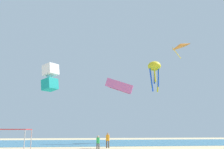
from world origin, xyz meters
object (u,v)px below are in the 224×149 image
Objects in this scene: canopy_tent at (11,130)px; kite_octopus_yellow at (154,68)px; person_leftmost at (98,141)px; kite_parafoil_pink at (119,86)px; person_near_tent at (108,139)px; kite_box_white at (50,77)px; kite_delta_orange at (181,45)px.

kite_octopus_yellow is at bearing 50.68° from canopy_tent.
canopy_tent is at bearing -25.68° from kite_octopus_yellow.
canopy_tent reaches higher than person_leftmost.
canopy_tent is at bearing -94.76° from kite_parafoil_pink.
person_near_tent is 14.09m from kite_parafoil_pink.
kite_parafoil_pink is 1.48× the size of kite_box_white.
person_near_tent is 0.59× the size of kite_box_white.
kite_octopus_yellow is 9.93m from kite_parafoil_pink.
kite_box_white is at bearing 70.56° from person_near_tent.
kite_octopus_yellow reaches higher than kite_box_white.
kite_box_white reaches higher than canopy_tent.
kite_octopus_yellow is (11.05, 14.63, 13.31)m from person_near_tent.
kite_octopus_yellow is at bearing 53.64° from kite_parafoil_pink.
person_near_tent is 0.31× the size of kite_octopus_yellow.
canopy_tent is 10.67m from person_leftmost.
kite_box_white is (-18.28, -17.53, -6.11)m from kite_octopus_yellow.
kite_octopus_yellow reaches higher than person_near_tent.
person_leftmost is 17.07m from kite_parafoil_pink.
kite_octopus_yellow is (20.41, 24.92, 12.27)m from canopy_tent.
person_near_tent is at bearing 47.73° from canopy_tent.
person_leftmost is 9.36m from kite_box_white.
kite_delta_orange reaches higher than canopy_tent.
kite_delta_orange is 0.68× the size of kite_parafoil_pink.
kite_delta_orange is at bearing 14.05° from kite_octopus_yellow.
kite_octopus_yellow is at bearing 168.77° from kite_delta_orange.
person_leftmost is at bearing -21.48° from kite_octopus_yellow.
kite_octopus_yellow reaches higher than kite_parafoil_pink.
kite_box_white is (-18.37, -4.35, -6.32)m from kite_delta_orange.
kite_delta_orange is 1.01× the size of kite_box_white.
person_leftmost is 0.49× the size of kite_box_white.
kite_octopus_yellow is at bearing -78.42° from person_near_tent.
kite_box_white is (-7.22, -2.91, 7.20)m from person_near_tent.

